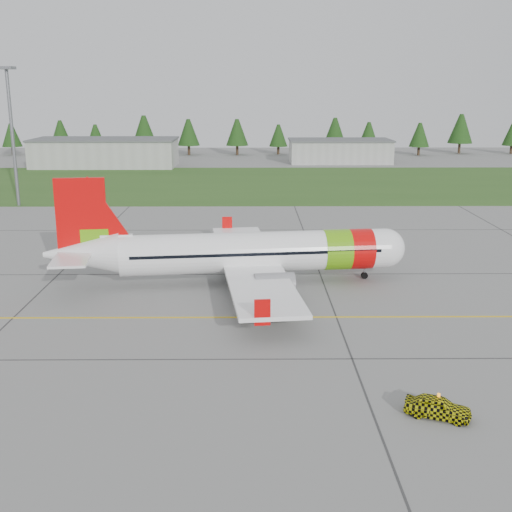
{
  "coord_description": "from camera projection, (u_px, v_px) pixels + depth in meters",
  "views": [
    {
      "loc": [
        3.38,
        -38.81,
        17.02
      ],
      "look_at": [
        3.82,
        14.29,
        3.28
      ],
      "focal_mm": 45.0,
      "sensor_mm": 36.0,
      "label": 1
    }
  ],
  "objects": [
    {
      "name": "ground",
      "position": [
        199.0,
        360.0,
        41.81
      ],
      "size": [
        320.0,
        320.0,
        0.0
      ],
      "primitive_type": "plane",
      "color": "gray",
      "rests_on": "ground"
    },
    {
      "name": "hangar_west",
      "position": [
        106.0,
        153.0,
        147.31
      ],
      "size": [
        32.0,
        14.0,
        6.0
      ],
      "primitive_type": "cube",
      "color": "#A8A8A3",
      "rests_on": "ground"
    },
    {
      "name": "hangar_east",
      "position": [
        340.0,
        152.0,
        155.59
      ],
      "size": [
        24.0,
        12.0,
        5.2
      ],
      "primitive_type": "cube",
      "color": "#A8A8A3",
      "rests_on": "ground"
    },
    {
      "name": "grass_strip",
      "position": [
        233.0,
        183.0,
        121.19
      ],
      "size": [
        320.0,
        50.0,
        0.03
      ],
      "primitive_type": "cube",
      "color": "#30561E",
      "rests_on": "ground"
    },
    {
      "name": "aircraft",
      "position": [
        247.0,
        253.0,
        57.77
      ],
      "size": [
        32.47,
        30.12,
        9.85
      ],
      "rotation": [
        0.0,
        0.0,
        0.12
      ],
      "color": "white",
      "rests_on": "ground"
    },
    {
      "name": "treeline",
      "position": [
        238.0,
        136.0,
        174.16
      ],
      "size": [
        160.0,
        8.0,
        10.0
      ],
      "primitive_type": null,
      "color": "#1C3F14",
      "rests_on": "ground"
    },
    {
      "name": "taxi_guideline",
      "position": [
        207.0,
        317.0,
        49.55
      ],
      "size": [
        120.0,
        0.25,
        0.02
      ],
      "primitive_type": "cube",
      "color": "gold",
      "rests_on": "ground"
    },
    {
      "name": "floodlight_mast",
      "position": [
        13.0,
        139.0,
        95.2
      ],
      "size": [
        0.5,
        0.5,
        20.0
      ],
      "primitive_type": "cylinder",
      "color": "slate",
      "rests_on": "ground"
    },
    {
      "name": "follow_me_car",
      "position": [
        439.0,
        387.0,
        34.02
      ],
      "size": [
        1.64,
        1.76,
        3.51
      ],
      "primitive_type": "imported",
      "rotation": [
        0.0,
        0.0,
        1.18
      ],
      "color": "yellow",
      "rests_on": "ground"
    }
  ]
}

